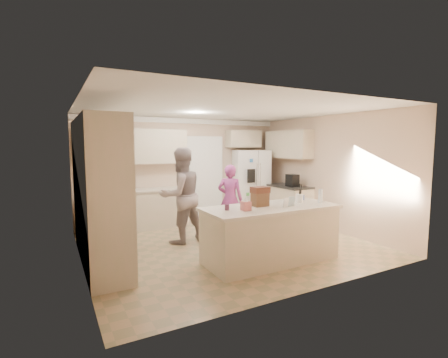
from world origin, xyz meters
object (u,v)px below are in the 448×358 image
teen_girl (230,199)px  dollhouse_body (260,199)px  coffee_maker (292,180)px  island_base (270,235)px  refrigerator (251,184)px  utensil_crock (299,198)px  teen_boy (181,195)px  tissue_box (246,206)px

teen_girl → dollhouse_body: bearing=119.3°
coffee_maker → teen_girl: (-1.79, -0.07, -0.31)m
coffee_maker → island_base: size_ratio=0.14×
refrigerator → teen_girl: refrigerator is taller
utensil_crock → dollhouse_body: size_ratio=0.58×
island_base → teen_boy: (-0.93, 1.70, 0.50)m
utensil_crock → dollhouse_body: 0.80m
tissue_box → utensil_crock: bearing=7.1°
teen_boy → tissue_box: bearing=91.5°
dollhouse_body → coffee_maker: bearing=39.3°
teen_boy → utensil_crock: bearing=123.3°
utensil_crock → coffee_maker: bearing=52.9°
utensil_crock → teen_girl: bearing=102.5°
teen_boy → island_base: bearing=108.2°
refrigerator → island_base: 3.43m
dollhouse_body → teen_boy: 1.78m
teen_boy → teen_girl: size_ratio=1.24×
island_base → tissue_box: 0.79m
utensil_crock → dollhouse_body: bearing=176.4°
dollhouse_body → refrigerator: bearing=59.7°
dollhouse_body → teen_girl: (0.41, 1.73, -0.28)m
island_base → tissue_box: tissue_box is taller
tissue_box → teen_boy: size_ratio=0.07×
tissue_box → teen_girl: 2.11m
refrigerator → coffee_maker: refrigerator is taller
refrigerator → island_base: refrigerator is taller
coffee_maker → tissue_box: size_ratio=2.14×
dollhouse_body → teen_girl: teen_girl is taller
island_base → utensil_crock: bearing=4.4°
refrigerator → teen_girl: 1.77m
teen_boy → teen_girl: teen_boy is taller
coffee_maker → island_base: coffee_maker is taller
utensil_crock → tissue_box: (-1.20, -0.15, -0.00)m
dollhouse_body → utensil_crock: bearing=-3.6°
teen_girl → tissue_box: bearing=109.8°
utensil_crock → tissue_box: 1.21m
island_base → tissue_box: size_ratio=15.71×
island_base → utensil_crock: 0.86m
refrigerator → teen_boy: teen_boy is taller
island_base → teen_girl: 1.88m
island_base → dollhouse_body: 0.62m
island_base → dollhouse_body: size_ratio=8.46×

